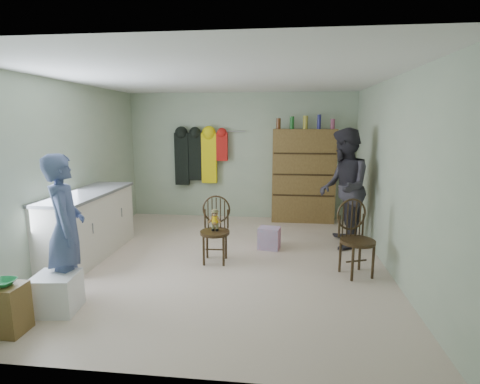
# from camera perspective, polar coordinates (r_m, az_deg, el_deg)

# --- Properties ---
(ground_plane) EXTENTS (5.00, 5.00, 0.00)m
(ground_plane) POSITION_cam_1_polar(r_m,az_deg,el_deg) (5.41, -2.92, -10.28)
(ground_plane) COLOR beige
(ground_plane) RESTS_ON ground
(room_walls) EXTENTS (5.00, 5.00, 5.00)m
(room_walls) POSITION_cam_1_polar(r_m,az_deg,el_deg) (5.59, -2.18, 7.02)
(room_walls) COLOR #ACBA9C
(room_walls) RESTS_ON ground
(counter) EXTENTS (0.64, 1.86, 0.94)m
(counter) POSITION_cam_1_polar(r_m,az_deg,el_deg) (5.89, -22.08, -4.48)
(counter) COLOR silver
(counter) RESTS_ON ground
(stool) EXTENTS (0.33, 0.28, 0.47)m
(stool) POSITION_cam_1_polar(r_m,az_deg,el_deg) (4.20, -32.02, -14.89)
(stool) COLOR brown
(stool) RESTS_ON ground
(bowl) EXTENTS (0.21, 0.21, 0.05)m
(bowl) POSITION_cam_1_polar(r_m,az_deg,el_deg) (4.10, -32.37, -11.60)
(bowl) COLOR #249C52
(bowl) RESTS_ON stool
(plastic_tub) EXTENTS (0.46, 0.44, 0.40)m
(plastic_tub) POSITION_cam_1_polar(r_m,az_deg,el_deg) (4.40, -26.16, -13.66)
(plastic_tub) COLOR white
(plastic_tub) RESTS_ON ground
(chair_front) EXTENTS (0.42, 0.42, 0.92)m
(chair_front) POSITION_cam_1_polar(r_m,az_deg,el_deg) (5.22, -3.78, -5.15)
(chair_front) COLOR #342412
(chair_front) RESTS_ON ground
(chair_far) EXTENTS (0.56, 0.56, 0.97)m
(chair_far) POSITION_cam_1_polar(r_m,az_deg,el_deg) (4.99, 17.16, -6.25)
(chair_far) COLOR #342412
(chair_far) RESTS_ON ground
(striped_bag) EXTENTS (0.36, 0.30, 0.34)m
(striped_bag) POSITION_cam_1_polar(r_m,az_deg,el_deg) (5.82, 4.47, -7.02)
(striped_bag) COLOR pink
(striped_bag) RESTS_ON ground
(person_left) EXTENTS (0.62, 0.70, 1.61)m
(person_left) POSITION_cam_1_polar(r_m,az_deg,el_deg) (4.40, -25.00, -5.16)
(person_left) COLOR #495786
(person_left) RESTS_ON ground
(person_right) EXTENTS (0.75, 0.94, 1.85)m
(person_right) POSITION_cam_1_polar(r_m,az_deg,el_deg) (5.97, 15.48, 0.53)
(person_right) COLOR #2D2B33
(person_right) RESTS_ON ground
(dresser) EXTENTS (1.20, 0.39, 2.07)m
(dresser) POSITION_cam_1_polar(r_m,az_deg,el_deg) (7.36, 9.64, 2.50)
(dresser) COLOR brown
(dresser) RESTS_ON ground
(coat_rack) EXTENTS (1.42, 0.12, 1.09)m
(coat_rack) POSITION_cam_1_polar(r_m,az_deg,el_deg) (7.58, -6.26, 5.41)
(coat_rack) COLOR #99999E
(coat_rack) RESTS_ON ground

